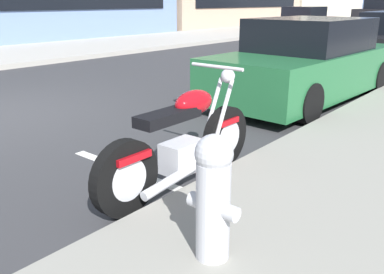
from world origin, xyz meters
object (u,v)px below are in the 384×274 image
at_px(fire_hydrant, 213,195).
at_px(car_opposite_curb, 304,22).
at_px(parked_car_mid_block, 308,63).
at_px(parked_motorcycle, 183,144).

bearing_deg(fire_hydrant, car_opposite_curb, 23.70).
distance_m(car_opposite_curb, fire_hydrant, 21.23).
bearing_deg(parked_car_mid_block, parked_motorcycle, -167.92).
bearing_deg(car_opposite_curb, parked_motorcycle, 20.91).
bearing_deg(parked_car_mid_block, car_opposite_curb, 27.75).
xyz_separation_m(parked_motorcycle, car_opposite_curb, (18.52, 7.49, 0.25)).
relative_size(parked_motorcycle, parked_car_mid_block, 0.47).
relative_size(parked_car_mid_block, car_opposite_curb, 1.05).
bearing_deg(parked_motorcycle, fire_hydrant, -131.41).
distance_m(parked_motorcycle, parked_car_mid_block, 4.36).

